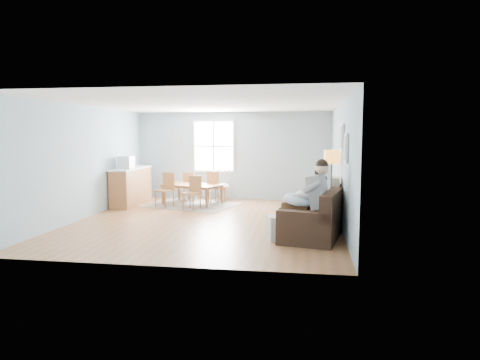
% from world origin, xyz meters
% --- Properties ---
extents(room, '(8.40, 9.40, 3.90)m').
position_xyz_m(room, '(0.00, 0.00, 2.42)').
color(room, '#905C33').
extents(window, '(1.32, 0.08, 1.62)m').
position_xyz_m(window, '(-0.60, 3.46, 1.65)').
color(window, white).
rests_on(window, room).
extents(pictures, '(0.05, 1.34, 0.74)m').
position_xyz_m(pictures, '(2.97, -1.05, 1.85)').
color(pictures, white).
rests_on(pictures, room).
extents(wall_plates, '(0.67, 0.02, 0.66)m').
position_xyz_m(wall_plates, '(-2.00, 3.47, 1.83)').
color(wall_plates, '#8B9BA7').
rests_on(wall_plates, room).
extents(sofa, '(1.45, 2.47, 0.94)m').
position_xyz_m(sofa, '(2.52, -0.99, 0.33)').
color(sofa, black).
rests_on(sofa, room).
extents(green_throw, '(1.12, 1.00, 0.04)m').
position_xyz_m(green_throw, '(2.59, -0.21, 0.59)').
color(green_throw, '#145821').
rests_on(green_throw, sofa).
extents(beige_pillow, '(0.20, 0.55, 0.54)m').
position_xyz_m(beige_pillow, '(2.88, -0.44, 0.84)').
color(beige_pillow, tan).
rests_on(beige_pillow, sofa).
extents(father, '(1.16, 0.70, 1.54)m').
position_xyz_m(father, '(2.31, -1.28, 0.82)').
color(father, '#949497').
rests_on(father, sofa).
extents(nursing_pillow, '(0.74, 0.72, 0.26)m').
position_xyz_m(nursing_pillow, '(2.13, -1.24, 0.73)').
color(nursing_pillow, silver).
rests_on(nursing_pillow, father).
extents(infant, '(0.17, 0.42, 0.16)m').
position_xyz_m(infant, '(2.14, -1.20, 0.83)').
color(infant, white).
rests_on(infant, nursing_pillow).
extents(toddler, '(0.64, 0.37, 0.96)m').
position_xyz_m(toddler, '(2.48, -0.75, 0.80)').
color(toddler, white).
rests_on(toddler, sofa).
extents(floor_lamp, '(0.34, 0.34, 1.67)m').
position_xyz_m(floor_lamp, '(2.80, -0.05, 1.38)').
color(floor_lamp, black).
rests_on(floor_lamp, room).
extents(storage_cube, '(0.51, 0.48, 0.46)m').
position_xyz_m(storage_cube, '(1.74, -1.55, 0.23)').
color(storage_cube, silver).
rests_on(storage_cube, room).
extents(rug, '(2.90, 2.51, 0.01)m').
position_xyz_m(rug, '(-0.99, 2.20, 0.01)').
color(rug, gray).
rests_on(rug, room).
extents(dining_table, '(1.91, 1.48, 0.59)m').
position_xyz_m(dining_table, '(-0.99, 2.20, 0.30)').
color(dining_table, brown).
rests_on(dining_table, rug).
extents(chair_sw, '(0.56, 0.56, 0.96)m').
position_xyz_m(chair_sw, '(-1.58, 1.75, 0.55)').
color(chair_sw, '#9F6B36').
rests_on(chair_sw, rug).
extents(chair_se, '(0.52, 0.52, 0.91)m').
position_xyz_m(chair_se, '(-0.74, 1.48, 0.51)').
color(chair_se, '#9F6B36').
rests_on(chair_se, rug).
extents(chair_nw, '(0.46, 0.46, 0.88)m').
position_xyz_m(chair_nw, '(-1.22, 2.91, 0.50)').
color(chair_nw, '#9F6B36').
rests_on(chair_nw, rug).
extents(chair_ne, '(0.56, 0.56, 0.94)m').
position_xyz_m(chair_ne, '(-0.39, 2.65, 0.53)').
color(chair_ne, '#9F6B36').
rests_on(chair_ne, rug).
extents(counter, '(0.56, 1.90, 1.06)m').
position_xyz_m(counter, '(-2.70, 1.97, 0.54)').
color(counter, brown).
rests_on(counter, room).
extents(monitor, '(0.39, 0.37, 0.35)m').
position_xyz_m(monitor, '(-2.68, 1.61, 1.24)').
color(monitor, '#B6B5BA').
rests_on(monitor, counter).
extents(baby_swing, '(1.20, 1.21, 0.96)m').
position_xyz_m(baby_swing, '(-0.22, 3.10, 0.43)').
color(baby_swing, '#B6B5BA').
rests_on(baby_swing, room).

